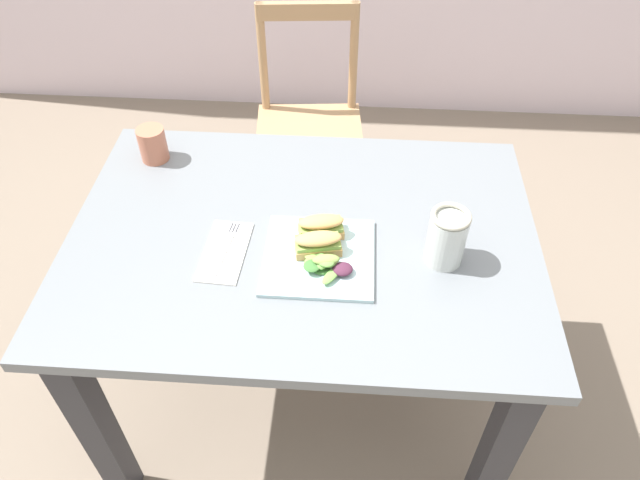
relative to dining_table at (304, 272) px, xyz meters
name	(u,v)px	position (x,y,z in m)	size (l,w,h in m)	color
ground_plane	(317,392)	(0.03, 0.01, -0.60)	(9.47, 9.47, 0.00)	#7A6B5B
dining_table	(304,272)	(0.00, 0.00, 0.00)	(1.14, 0.82, 0.74)	slate
chair_wooden_far	(309,127)	(-0.06, 0.88, -0.15)	(0.43, 0.43, 0.87)	tan
plate_lunch	(319,257)	(0.05, -0.08, 0.14)	(0.26, 0.26, 0.01)	silver
sandwich_half_front	(318,243)	(0.04, -0.07, 0.18)	(0.12, 0.08, 0.06)	tan
sandwich_half_back	(321,226)	(0.05, -0.01, 0.18)	(0.12, 0.08, 0.06)	tan
salad_mixed_greens	(324,262)	(0.06, -0.11, 0.16)	(0.13, 0.13, 0.04)	#3D7033
napkin_folded	(225,251)	(-0.18, -0.07, 0.14)	(0.10, 0.20, 0.00)	silver
fork_on_napkin	(227,245)	(-0.17, -0.06, 0.14)	(0.04, 0.19, 0.00)	silver
mason_jar_iced_tea	(446,240)	(0.33, -0.06, 0.20)	(0.09, 0.09, 0.14)	gold
cup_extra_side	(153,144)	(-0.43, 0.27, 0.19)	(0.08, 0.08, 0.10)	#B2664C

